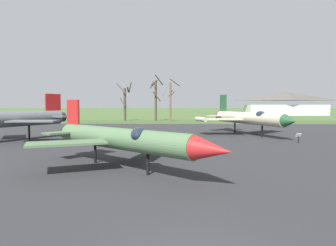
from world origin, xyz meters
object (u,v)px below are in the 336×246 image
at_px(jet_fighter_rear_center, 123,139).
at_px(info_placard_rear_left, 299,137).
at_px(jet_fighter_rear_left, 249,118).
at_px(visitor_building, 285,103).

xyz_separation_m(jet_fighter_rear_center, info_placard_rear_left, (14.58, 11.79, -1.19)).
relative_size(jet_fighter_rear_left, visitor_building, 0.48).
distance_m(jet_fighter_rear_left, visitor_building, 74.15).
xyz_separation_m(jet_fighter_rear_center, visitor_building, (40.93, 87.42, 2.33)).
height_order(jet_fighter_rear_center, visitor_building, visitor_building).
relative_size(jet_fighter_rear_center, visitor_building, 0.39).
relative_size(jet_fighter_rear_center, jet_fighter_rear_left, 0.80).
bearing_deg(jet_fighter_rear_center, info_placard_rear_left, 38.96).
bearing_deg(info_placard_rear_left, jet_fighter_rear_center, -141.04).
xyz_separation_m(jet_fighter_rear_center, jet_fighter_rear_left, (11.66, 19.32, 0.30)).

